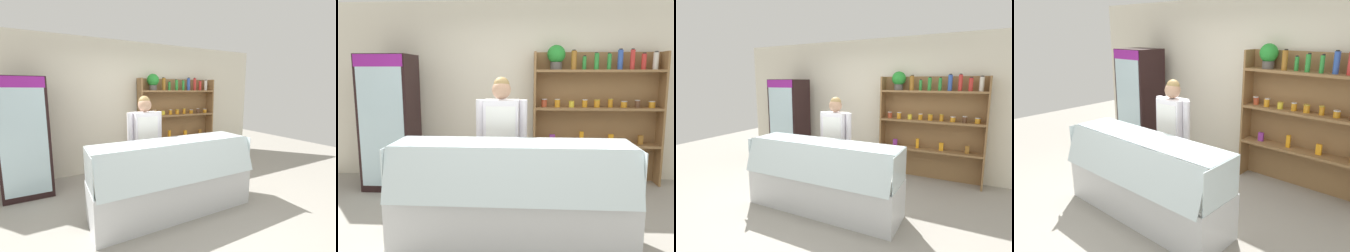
% 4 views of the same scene
% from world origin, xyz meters
% --- Properties ---
extents(ground_plane, '(12.00, 12.00, 0.00)m').
position_xyz_m(ground_plane, '(0.00, 0.00, 0.00)').
color(ground_plane, gray).
extents(back_wall, '(6.80, 0.10, 2.70)m').
position_xyz_m(back_wall, '(0.00, 2.09, 1.35)').
color(back_wall, silver).
rests_on(back_wall, ground).
extents(drinks_fridge, '(0.70, 0.61, 1.89)m').
position_xyz_m(drinks_fridge, '(-1.88, 1.51, 0.95)').
color(drinks_fridge, black).
rests_on(drinks_fridge, ground).
extents(shelving_unit, '(1.86, 0.29, 2.04)m').
position_xyz_m(shelving_unit, '(1.03, 1.89, 1.15)').
color(shelving_unit, olive).
rests_on(shelving_unit, ground).
extents(deli_display_case, '(2.24, 0.71, 1.01)m').
position_xyz_m(deli_display_case, '(-0.08, -0.06, 0.31)').
color(deli_display_case, silver).
rests_on(deli_display_case, ground).
extents(shop_clerk, '(0.57, 0.25, 1.60)m').
position_xyz_m(shop_clerk, '(-0.22, 0.60, 0.94)').
color(shop_clerk, '#4C4233').
rests_on(shop_clerk, ground).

